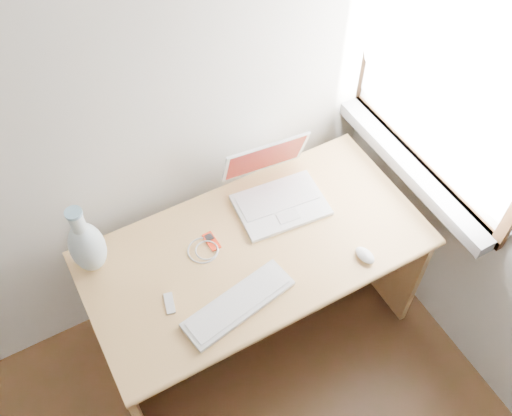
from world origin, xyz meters
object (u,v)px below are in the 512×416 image
vase (87,245)px  external_keyboard (239,304)px  desk (246,259)px  laptop (275,190)px

vase → external_keyboard: bearing=-46.0°
desk → vase: size_ratio=3.98×
external_keyboard → vase: (-0.41, 0.42, 0.13)m
desk → external_keyboard: external_keyboard is taller
laptop → external_keyboard: size_ratio=0.85×
external_keyboard → vase: size_ratio=1.33×
laptop → vase: 0.78m
desk → vase: (-0.59, 0.14, 0.34)m
external_keyboard → laptop: bearing=35.0°
external_keyboard → vase: vase is taller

